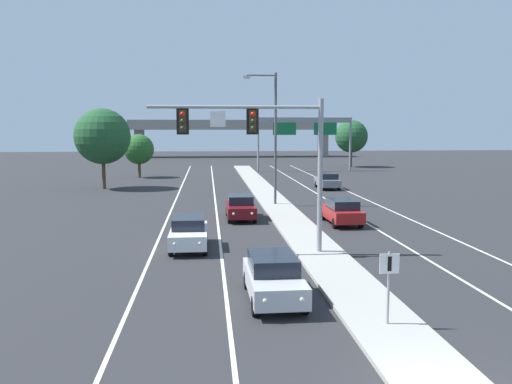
# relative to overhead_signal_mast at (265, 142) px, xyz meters

# --- Properties ---
(median_island) EXTENTS (2.40, 110.00, 0.15)m
(median_island) POSITION_rel_overhead_signal_mast_xyz_m (2.65, 3.89, -5.29)
(median_island) COLOR #9E9B93
(median_island) RESTS_ON ground
(lane_stripe_oncoming_center) EXTENTS (0.14, 100.00, 0.01)m
(lane_stripe_oncoming_center) POSITION_rel_overhead_signal_mast_xyz_m (-2.05, 10.89, -5.36)
(lane_stripe_oncoming_center) COLOR silver
(lane_stripe_oncoming_center) RESTS_ON ground
(lane_stripe_receding_center) EXTENTS (0.14, 100.00, 0.01)m
(lane_stripe_receding_center) POSITION_rel_overhead_signal_mast_xyz_m (7.35, 10.89, -5.36)
(lane_stripe_receding_center) COLOR silver
(lane_stripe_receding_center) RESTS_ON ground
(edge_stripe_left) EXTENTS (0.14, 100.00, 0.01)m
(edge_stripe_left) POSITION_rel_overhead_signal_mast_xyz_m (-5.35, 10.89, -5.36)
(edge_stripe_left) COLOR silver
(edge_stripe_left) RESTS_ON ground
(edge_stripe_right) EXTENTS (0.14, 100.00, 0.01)m
(edge_stripe_right) POSITION_rel_overhead_signal_mast_xyz_m (10.65, 10.89, -5.36)
(edge_stripe_right) COLOR silver
(edge_stripe_right) RESTS_ON ground
(overhead_signal_mast) EXTENTS (8.09, 0.44, 7.20)m
(overhead_signal_mast) POSITION_rel_overhead_signal_mast_xyz_m (0.00, 0.00, 0.00)
(overhead_signal_mast) COLOR gray
(overhead_signal_mast) RESTS_ON median_island
(median_sign_post) EXTENTS (0.60, 0.10, 2.20)m
(median_sign_post) POSITION_rel_overhead_signal_mast_xyz_m (2.68, -9.62, -3.78)
(median_sign_post) COLOR gray
(median_sign_post) RESTS_ON median_island
(street_lamp_median) EXTENTS (2.58, 0.28, 10.00)m
(street_lamp_median) POSITION_rel_overhead_signal_mast_xyz_m (2.33, 16.26, 0.43)
(street_lamp_median) COLOR #4C4C51
(street_lamp_median) RESTS_ON median_island
(car_oncoming_silver) EXTENTS (1.87, 4.49, 1.58)m
(car_oncoming_silver) POSITION_rel_overhead_signal_mast_xyz_m (-0.41, -6.60, -4.55)
(car_oncoming_silver) COLOR #B7B7BC
(car_oncoming_silver) RESTS_ON ground
(car_oncoming_white) EXTENTS (1.83, 4.47, 1.58)m
(car_oncoming_white) POSITION_rel_overhead_signal_mast_xyz_m (-3.63, 1.85, -4.55)
(car_oncoming_white) COLOR silver
(car_oncoming_white) RESTS_ON ground
(car_oncoming_darkred) EXTENTS (1.83, 4.48, 1.58)m
(car_oncoming_darkred) POSITION_rel_overhead_signal_mast_xyz_m (-0.52, 10.36, -4.55)
(car_oncoming_darkred) COLOR #5B0F14
(car_oncoming_darkred) RESTS_ON ground
(car_receding_red) EXTENTS (1.89, 4.50, 1.58)m
(car_receding_red) POSITION_rel_overhead_signal_mast_xyz_m (5.68, 7.90, -4.55)
(car_receding_red) COLOR maroon
(car_receding_red) RESTS_ON ground
(car_receding_grey) EXTENTS (1.83, 4.48, 1.58)m
(car_receding_grey) POSITION_rel_overhead_signal_mast_xyz_m (9.17, 27.37, -4.55)
(car_receding_grey) COLOR slate
(car_receding_grey) RESTS_ON ground
(highway_sign_gantry) EXTENTS (13.28, 0.42, 7.50)m
(highway_sign_gantry) POSITION_rel_overhead_signal_mast_xyz_m (10.85, 49.33, 0.80)
(highway_sign_gantry) COLOR gray
(highway_sign_gantry) RESTS_ON ground
(overpass_bridge) EXTENTS (42.40, 6.40, 7.65)m
(overpass_bridge) POSITION_rel_overhead_signal_mast_xyz_m (2.65, 87.90, 0.42)
(overpass_bridge) COLOR gray
(overpass_bridge) RESTS_ON ground
(tree_far_right_c) EXTENTS (5.00, 5.00, 7.23)m
(tree_far_right_c) POSITION_rel_overhead_signal_mast_xyz_m (19.46, 56.63, -0.64)
(tree_far_right_c) COLOR #4C3823
(tree_far_right_c) RESTS_ON ground
(tree_far_left_b) EXTENTS (5.48, 5.48, 7.93)m
(tree_far_left_b) POSITION_rel_overhead_signal_mast_xyz_m (-12.89, 29.37, -0.18)
(tree_far_left_b) COLOR #4C3823
(tree_far_left_b) RESTS_ON ground
(tree_far_left_a) EXTENTS (3.64, 3.64, 5.27)m
(tree_far_left_a) POSITION_rel_overhead_signal_mast_xyz_m (-10.91, 41.47, -1.93)
(tree_far_left_a) COLOR #4C3823
(tree_far_left_a) RESTS_ON ground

